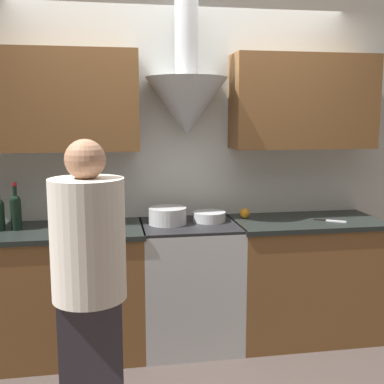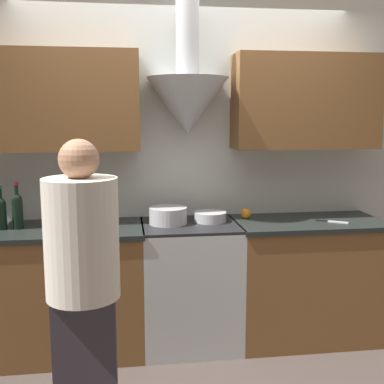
# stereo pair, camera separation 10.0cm
# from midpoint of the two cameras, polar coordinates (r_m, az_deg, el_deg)

# --- Properties ---
(ground_plane) EXTENTS (12.00, 12.00, 0.00)m
(ground_plane) POSITION_cam_midpoint_polar(r_m,az_deg,el_deg) (3.54, 1.34, -19.58)
(ground_plane) COLOR #423833
(wall_back) EXTENTS (8.40, 0.60, 2.60)m
(wall_back) POSITION_cam_midpoint_polar(r_m,az_deg,el_deg) (3.68, -0.59, 5.58)
(wall_back) COLOR silver
(wall_back) RESTS_ON ground_plane
(counter_left) EXTENTS (1.34, 0.62, 0.92)m
(counter_left) POSITION_cam_midpoint_polar(r_m,az_deg,el_deg) (3.63, -15.69, -11.24)
(counter_left) COLOR brown
(counter_left) RESTS_ON ground_plane
(counter_right) EXTENTS (1.12, 0.62, 0.92)m
(counter_right) POSITION_cam_midpoint_polar(r_m,az_deg,el_deg) (3.86, 14.13, -9.94)
(counter_right) COLOR brown
(counter_right) RESTS_ON ground_plane
(stove_range) EXTENTS (0.70, 0.60, 0.92)m
(stove_range) POSITION_cam_midpoint_polar(r_m,az_deg,el_deg) (3.63, 0.58, -10.83)
(stove_range) COLOR #B7BABC
(stove_range) RESTS_ON ground_plane
(wine_bottle_3) EXTENTS (0.08, 0.08, 0.31)m
(wine_bottle_3) POSITION_cam_midpoint_polar(r_m,az_deg,el_deg) (3.54, -20.97, -2.18)
(wine_bottle_3) COLOR black
(wine_bottle_3) RESTS_ON counter_left
(wine_bottle_4) EXTENTS (0.07, 0.07, 0.33)m
(wine_bottle_4) POSITION_cam_midpoint_polar(r_m,az_deg,el_deg) (3.52, -19.22, -1.95)
(wine_bottle_4) COLOR black
(wine_bottle_4) RESTS_ON counter_left
(stock_pot) EXTENTS (0.27, 0.27, 0.12)m
(stock_pot) POSITION_cam_midpoint_polar(r_m,az_deg,el_deg) (3.49, -2.03, -2.81)
(stock_pot) COLOR #B7BABC
(stock_pot) RESTS_ON stove_range
(mixing_bowl) EXTENTS (0.24, 0.24, 0.07)m
(mixing_bowl) POSITION_cam_midpoint_polar(r_m,az_deg,el_deg) (3.57, 2.97, -2.95)
(mixing_bowl) COLOR #B7BABC
(mixing_bowl) RESTS_ON stove_range
(orange_fruit) EXTENTS (0.08, 0.08, 0.08)m
(orange_fruit) POSITION_cam_midpoint_polar(r_m,az_deg,el_deg) (3.70, 7.19, -2.55)
(orange_fruit) COLOR orange
(orange_fruit) RESTS_ON counter_right
(chefs_knife) EXTENTS (0.21, 0.15, 0.01)m
(chefs_knife) POSITION_cam_midpoint_polar(r_m,az_deg,el_deg) (3.72, 17.03, -3.37)
(chefs_knife) COLOR silver
(chefs_knife) RESTS_ON counter_right
(person_foreground_left) EXTENTS (0.35, 0.35, 1.59)m
(person_foreground_left) POSITION_cam_midpoint_polar(r_m,az_deg,el_deg) (2.42, -11.57, -11.07)
(person_foreground_left) COLOR #38333D
(person_foreground_left) RESTS_ON ground_plane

